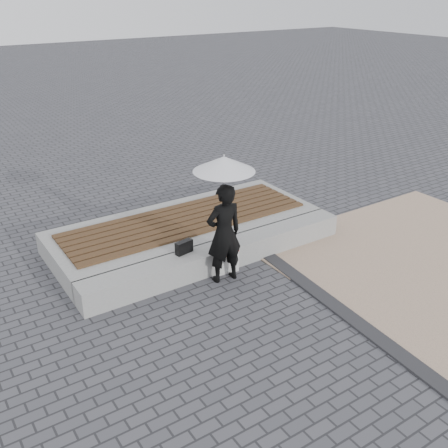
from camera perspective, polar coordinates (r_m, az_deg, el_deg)
The scene contains 11 objects.
ground at distance 7.78m, azimuth 6.16°, elevation -9.53°, with size 80.00×80.00×0.00m, color #49494D.
terrazzo_zone at distance 9.63m, azimuth 23.11°, elevation -4.21°, with size 5.00×5.00×0.02m, color tan.
edging_band at distance 7.91m, azimuth 12.76°, elevation -9.26°, with size 0.25×5.20×0.04m, color #2A2A2D.
seating_ledge at distance 8.77m, azimuth -0.37°, elevation -3.52°, with size 5.00×0.45×0.40m, color #A5A5A0.
timber_platform at distance 9.68m, azimuth -4.24°, elevation -0.66°, with size 5.00×2.00×0.40m, color #A4A39F.
timber_decking at distance 9.59m, azimuth -4.29°, elevation 0.52°, with size 4.60×1.40×0.04m, color brown, non-canonical shape.
woman at distance 8.09m, azimuth 0.00°, elevation -1.08°, with size 0.61×0.40×1.66m, color black.
parasol at distance 7.65m, azimuth 0.00°, elevation 6.70°, with size 0.94×0.94×1.20m.
handbag at distance 8.40m, azimuth -4.47°, elevation -2.57°, with size 0.31×0.11×0.22m, color black.
canvas_tote at distance 8.60m, azimuth 0.35°, elevation -4.19°, with size 0.37×0.15×0.39m, color silver.
magazine at distance 8.47m, azimuth 0.54°, elevation -3.16°, with size 0.31×0.23×0.01m, color red.
Camera 1 is at (-4.18, -4.85, 4.41)m, focal length 41.14 mm.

